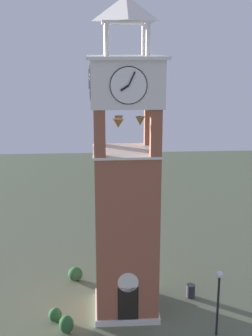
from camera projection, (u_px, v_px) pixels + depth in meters
The scene contains 7 objects.
ground at pixel (126, 308), 26.59m from camera, with size 80.00×80.00×0.00m, color #5B664C.
clock_tower at pixel (126, 191), 24.78m from camera, with size 3.92×3.92×17.19m.
lamp_post at pixel (219, 291), 23.50m from camera, with size 0.36×0.36×3.64m.
trash_bin at pixel (191, 291), 27.69m from camera, with size 0.52×0.52×0.80m, color #2D2D33.
shrub_near_entry at pixel (55, 315), 25.26m from camera, with size 0.74×0.74×0.77m, color #28562D.
shrub_left_of_tower at pixel (75, 274), 29.68m from camera, with size 0.92×0.92×0.87m, color #28562D.
shrub_behind_bench at pixel (66, 324), 24.22m from camera, with size 0.77×0.77×0.98m, color #28562D.
Camera 1 is at (-1.56, -23.59, 14.59)m, focal length 49.60 mm.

